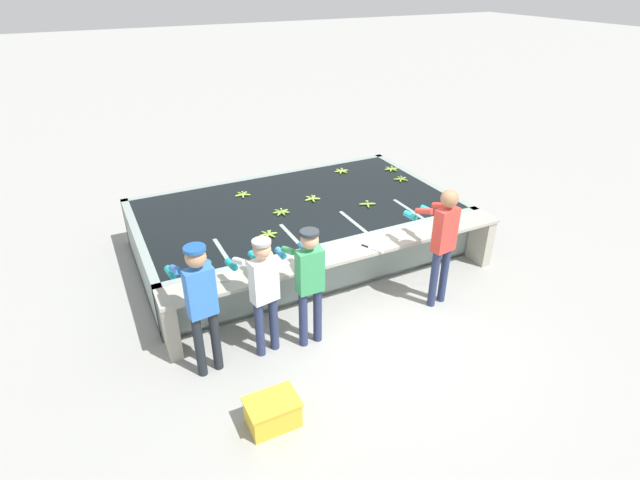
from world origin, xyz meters
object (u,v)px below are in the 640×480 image
Objects in this scene: banana_bunch_floating_1 at (281,212)px; knife_1 at (216,282)px; banana_bunch_floating_0 at (312,198)px; banana_bunch_floating_7 at (367,204)px; knife_0 at (369,247)px; worker_2 at (309,277)px; banana_bunch_floating_5 at (341,171)px; banana_bunch_floating_4 at (391,169)px; banana_bunch_floating_6 at (268,234)px; worker_3 at (442,237)px; worker_1 at (263,286)px; crate at (273,412)px; banana_bunch_floating_3 at (401,179)px; worker_0 at (200,298)px; banana_bunch_floating_2 at (243,194)px.

banana_bunch_floating_1 is 2.09m from knife_1.
banana_bunch_floating_0 and banana_bunch_floating_1 have the same top height.
knife_0 is (-0.72, -1.24, -0.01)m from banana_bunch_floating_7.
worker_2 reaches higher than banana_bunch_floating_5.
banana_bunch_floating_4 is 3.12m from knife_0.
banana_bunch_floating_1 and banana_bunch_floating_6 have the same top height.
banana_bunch_floating_7 is (-0.09, 1.77, -0.22)m from worker_3.
crate is (-0.36, -1.13, -0.79)m from worker_1.
banana_bunch_floating_1 is at bearing -145.90° from banana_bunch_floating_5.
banana_bunch_floating_1 is 1.01× the size of banana_bunch_floating_3.
worker_0 reaches higher than knife_1.
banana_bunch_floating_3 is (1.83, 0.06, 0.00)m from banana_bunch_floating_0.
banana_bunch_floating_3 is at bearing 33.02° from worker_1.
knife_1 is at bearing -115.86° from banana_bunch_floating_2.
knife_0 reaches higher than crate.
worker_0 is at bearing 177.40° from worker_2.
crate is at bearing -105.19° from banana_bunch_floating_2.
knife_0 is 2.15m from knife_1.
banana_bunch_floating_4 is at bearing 43.27° from banana_bunch_floating_7.
worker_2 is 1.61m from crate.
worker_2 is 3.94m from banana_bunch_floating_5.
banana_bunch_floating_2 is at bearing 145.32° from banana_bunch_floating_0.
banana_bunch_floating_6 is 0.81× the size of knife_1.
banana_bunch_floating_0 reaches higher than knife_0.
worker_2 reaches higher than crate.
knife_1 is at bearing 92.18° from crate.
banana_bunch_floating_4 is at bearing 50.76° from knife_0.
worker_0 reaches higher than banana_bunch_floating_0.
worker_1 is 5.59× the size of banana_bunch_floating_6.
banana_bunch_floating_6 is at bearing -95.02° from banana_bunch_floating_2.
banana_bunch_floating_0 is at bearing -178.10° from banana_bunch_floating_3.
banana_bunch_floating_6 is 1.34m from knife_1.
worker_1 is 1.42m from crate.
worker_3 reaches higher than crate.
worker_0 reaches higher than banana_bunch_floating_1.
banana_bunch_floating_4 is at bearing -1.97° from banana_bunch_floating_2.
worker_2 reaches higher than knife_0.
knife_1 is (-2.96, 0.65, -0.23)m from worker_3.
worker_0 is 3.27m from worker_3.
banana_bunch_floating_4 is at bearing 68.50° from worker_3.
banana_bunch_floating_1 is at bearing -172.89° from banana_bunch_floating_3.
banana_bunch_floating_6 is at bearing -162.62° from banana_bunch_floating_3.
worker_0 reaches higher than banana_bunch_floating_4.
banana_bunch_floating_6 is 2.77m from crate.
banana_bunch_floating_3 reaches higher than knife_0.
knife_0 is at bearing 10.16° from worker_0.
worker_2 reaches higher than banana_bunch_floating_1.
banana_bunch_floating_1 and banana_bunch_floating_4 have the same top height.
banana_bunch_floating_6 is 0.87× the size of knife_0.
banana_bunch_floating_7 is 4.00m from crate.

